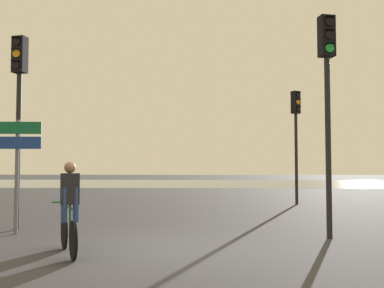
{
  "coord_description": "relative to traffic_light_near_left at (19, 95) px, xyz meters",
  "views": [
    {
      "loc": [
        0.99,
        -7.94,
        1.56
      ],
      "look_at": [
        0.5,
        5.0,
        2.2
      ],
      "focal_mm": 40.0,
      "sensor_mm": 36.0,
      "label": 1
    }
  ],
  "objects": [
    {
      "name": "water_strip",
      "position": [
        3.64,
        26.54,
        -3.26
      ],
      "size": [
        80.0,
        16.0,
        0.01
      ],
      "primitive_type": "cube",
      "color": "slate",
      "rests_on": "ground"
    },
    {
      "name": "ground_plane",
      "position": [
        3.64,
        -2.27,
        -3.27
      ],
      "size": [
        120.0,
        120.0,
        0.0
      ],
      "primitive_type": "plane",
      "color": "#333338"
    },
    {
      "name": "traffic_light_far_right",
      "position": [
        8.15,
        6.98,
        -0.13
      ],
      "size": [
        0.4,
        0.42,
        4.52
      ],
      "rotation": [
        0.0,
        0.0,
        3.76
      ],
      "color": "black",
      "rests_on": "ground"
    },
    {
      "name": "cyclist",
      "position": [
        2.21,
        -2.82,
        -2.45
      ],
      "size": [
        0.83,
        1.55,
        1.62
      ],
      "rotation": [
        0.0,
        0.0,
        0.46
      ],
      "color": "black",
      "rests_on": "ground"
    },
    {
      "name": "traffic_light_near_right",
      "position": [
        7.21,
        -0.93,
        0.06
      ],
      "size": [
        0.37,
        0.38,
        4.81
      ],
      "rotation": [
        0.0,
        0.0,
        3.37
      ],
      "color": "black",
      "rests_on": "ground"
    },
    {
      "name": "direction_sign_post",
      "position": [
        0.27,
        -0.63,
        -1.47
      ],
      "size": [
        1.1,
        0.15,
        2.6
      ],
      "rotation": [
        0.0,
        0.0,
        3.22
      ],
      "color": "slate",
      "rests_on": "ground"
    },
    {
      "name": "traffic_light_near_left",
      "position": [
        0.0,
        0.0,
        0.0
      ],
      "size": [
        0.36,
        0.38,
        4.72
      ],
      "rotation": [
        0.0,
        0.0,
        2.94
      ],
      "color": "black",
      "rests_on": "ground"
    }
  ]
}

